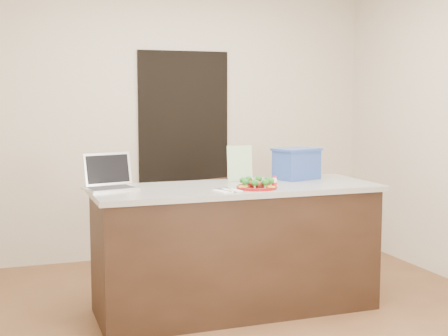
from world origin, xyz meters
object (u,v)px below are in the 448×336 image
object	(u,v)px
yogurt_bottle	(275,183)
chair	(220,223)
napkin	(227,191)
blue_box	(297,163)
plate	(257,187)
laptop	(109,179)
island	(236,248)

from	to	relation	value
yogurt_bottle	chair	distance (m)	1.05
napkin	chair	world-z (taller)	napkin
blue_box	chair	size ratio (longest dim) A/B	0.46
plate	blue_box	xyz separation A→B (m)	(0.49, 0.37, 0.11)
napkin	chair	size ratio (longest dim) A/B	0.18
yogurt_bottle	laptop	bearing A→B (deg)	163.77
island	plate	xyz separation A→B (m)	(0.09, -0.18, 0.47)
plate	chair	distance (m)	1.06
plate	laptop	bearing A→B (deg)	160.23
chair	plate	bearing A→B (deg)	-112.35
laptop	chair	size ratio (longest dim) A/B	0.45
plate	napkin	bearing A→B (deg)	-169.76
napkin	blue_box	xyz separation A→B (m)	(0.72, 0.41, 0.12)
napkin	yogurt_bottle	xyz separation A→B (m)	(0.38, 0.07, 0.03)
island	napkin	size ratio (longest dim) A/B	13.36
yogurt_bottle	napkin	bearing A→B (deg)	-170.15
plate	napkin	world-z (taller)	plate
napkin	laptop	distance (m)	0.83
plate	blue_box	world-z (taller)	blue_box
napkin	laptop	size ratio (longest dim) A/B	0.40
island	yogurt_bottle	size ratio (longest dim) A/B	26.15
plate	laptop	distance (m)	1.03
yogurt_bottle	laptop	distance (m)	1.16
blue_box	yogurt_bottle	bearing A→B (deg)	-151.98
laptop	blue_box	distance (m)	1.45
island	laptop	xyz separation A→B (m)	(-0.88, 0.17, 0.52)
island	laptop	world-z (taller)	laptop
yogurt_bottle	blue_box	world-z (taller)	blue_box
blue_box	plate	bearing A→B (deg)	-160.22
blue_box	chair	bearing A→B (deg)	108.20
plate	napkin	distance (m)	0.24
yogurt_bottle	blue_box	xyz separation A→B (m)	(0.34, 0.34, 0.09)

